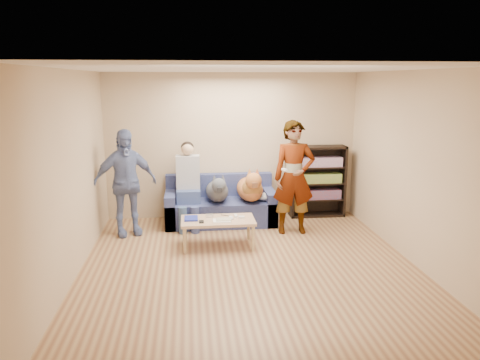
{
  "coord_description": "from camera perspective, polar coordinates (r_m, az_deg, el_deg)",
  "views": [
    {
      "loc": [
        -0.78,
        -5.83,
        2.47
      ],
      "look_at": [
        0.0,
        1.2,
        0.95
      ],
      "focal_mm": 35.0,
      "sensor_mm": 36.0,
      "label": 1
    }
  ],
  "objects": [
    {
      "name": "camera_silver",
      "position": [
        7.15,
        -3.73,
        -4.36
      ],
      "size": [
        0.11,
        0.06,
        0.05
      ],
      "primitive_type": "cube",
      "color": "silver",
      "rests_on": "coffee_table"
    },
    {
      "name": "ceiling",
      "position": [
        5.88,
        1.32,
        13.39
      ],
      "size": [
        5.0,
        5.0,
        0.0
      ],
      "primitive_type": "plane",
      "rotation": [
        3.14,
        0.0,
        0.0
      ],
      "color": "white",
      "rests_on": "ground"
    },
    {
      "name": "person_standing_left",
      "position": [
        7.68,
        -13.83,
        -0.32
      ],
      "size": [
        1.09,
        0.74,
        1.72
      ],
      "primitive_type": "imported",
      "rotation": [
        0.0,
        0.0,
        0.35
      ],
      "color": "#798CC2",
      "rests_on": "ground"
    },
    {
      "name": "bookshelf",
      "position": [
        8.67,
        9.4,
        0.05
      ],
      "size": [
        1.0,
        0.34,
        1.3
      ],
      "color": "black",
      "rests_on": "ground"
    },
    {
      "name": "controller_b",
      "position": [
        7.09,
        0.19,
        -4.55
      ],
      "size": [
        0.09,
        0.06,
        0.03
      ],
      "primitive_type": "cube",
      "color": "white",
      "rests_on": "coffee_table"
    },
    {
      "name": "magazine",
      "position": [
        6.97,
        -2.01,
        -4.81
      ],
      "size": [
        0.22,
        0.17,
        0.01
      ],
      "primitive_type": "cube",
      "color": "#BAB195",
      "rests_on": "coffee_table"
    },
    {
      "name": "sofa",
      "position": [
        8.24,
        -2.42,
        -3.29
      ],
      "size": [
        1.9,
        0.85,
        0.82
      ],
      "color": "#515B93",
      "rests_on": "ground"
    },
    {
      "name": "papers",
      "position": [
        6.95,
        -2.24,
        -4.97
      ],
      "size": [
        0.26,
        0.2,
        0.02
      ],
      "primitive_type": "cube",
      "color": "white",
      "rests_on": "coffee_table"
    },
    {
      "name": "dog_gray",
      "position": [
        7.97,
        -2.77,
        -1.28
      ],
      "size": [
        0.39,
        1.24,
        0.56
      ],
      "color": "#45484E",
      "rests_on": "sofa"
    },
    {
      "name": "wall_right",
      "position": [
        6.67,
        20.8,
        1.23
      ],
      "size": [
        0.0,
        5.0,
        5.0
      ],
      "primitive_type": "plane",
      "rotation": [
        1.57,
        0.0,
        -1.57
      ],
      "color": "tan",
      "rests_on": "ground"
    },
    {
      "name": "blanket",
      "position": [
        8.11,
        3.09,
        -2.02
      ],
      "size": [
        0.36,
        0.3,
        0.12
      ],
      "primitive_type": "ellipsoid",
      "color": "#A6A6AB",
      "rests_on": "sofa"
    },
    {
      "name": "headphone_cup_b",
      "position": [
        7.11,
        -1.13,
        -4.54
      ],
      "size": [
        0.07,
        0.07,
        0.02
      ],
      "primitive_type": "cylinder",
      "color": "white",
      "rests_on": "coffee_table"
    },
    {
      "name": "wall_back",
      "position": [
        8.45,
        -0.97,
        4.17
      ],
      "size": [
        4.5,
        0.0,
        4.5
      ],
      "primitive_type": "plane",
      "rotation": [
        1.57,
        0.0,
        0.0
      ],
      "color": "tan",
      "rests_on": "ground"
    },
    {
      "name": "controller_a",
      "position": [
        7.16,
        -0.52,
        -4.39
      ],
      "size": [
        0.04,
        0.13,
        0.03
      ],
      "primitive_type": "cube",
      "color": "white",
      "rests_on": "coffee_table"
    },
    {
      "name": "coffee_table",
      "position": [
        7.06,
        -2.7,
        -5.16
      ],
      "size": [
        1.1,
        0.6,
        0.42
      ],
      "color": "tan",
      "rests_on": "ground"
    },
    {
      "name": "wall_front",
      "position": [
        3.61,
        6.51,
        -6.85
      ],
      "size": [
        4.5,
        0.0,
        4.5
      ],
      "primitive_type": "plane",
      "rotation": [
        -1.57,
        0.0,
        0.0
      ],
      "color": "tan",
      "rests_on": "ground"
    },
    {
      "name": "pen_orange",
      "position": [
        6.89,
        -2.79,
        -5.16
      ],
      "size": [
        0.13,
        0.06,
        0.01
      ],
      "primitive_type": "cylinder",
      "rotation": [
        0.0,
        1.57,
        0.35
      ],
      "color": "orange",
      "rests_on": "coffee_table"
    },
    {
      "name": "notebook_blue",
      "position": [
        7.08,
        -5.98,
        -4.67
      ],
      "size": [
        0.2,
        0.26,
        0.03
      ],
      "primitive_type": "cube",
      "color": "#1B2999",
      "rests_on": "coffee_table"
    },
    {
      "name": "pen_black",
      "position": [
        7.22,
        -1.85,
        -4.33
      ],
      "size": [
        0.13,
        0.08,
        0.01
      ],
      "primitive_type": "cylinder",
      "rotation": [
        0.0,
        1.57,
        -0.52
      ],
      "color": "black",
      "rests_on": "coffee_table"
    },
    {
      "name": "ground",
      "position": [
        6.38,
        1.21,
        -10.66
      ],
      "size": [
        5.0,
        5.0,
        0.0
      ],
      "primitive_type": "plane",
      "color": "brown",
      "rests_on": "ground"
    },
    {
      "name": "held_controller",
      "position": [
        7.34,
        5.45,
        1.26
      ],
      "size": [
        0.08,
        0.13,
        0.03
      ],
      "primitive_type": "cube",
      "rotation": [
        0.0,
        0.0,
        0.33
      ],
      "color": "white",
      "rests_on": "person_standing_right"
    },
    {
      "name": "wall_left",
      "position": [
        6.13,
        -20.1,
        0.37
      ],
      "size": [
        0.0,
        5.0,
        5.0
      ],
      "primitive_type": "plane",
      "rotation": [
        1.57,
        0.0,
        1.57
      ],
      "color": "tan",
      "rests_on": "ground"
    },
    {
      "name": "person_standing_right",
      "position": [
        7.6,
        6.59,
        0.3
      ],
      "size": [
        0.68,
        0.46,
        1.84
      ],
      "primitive_type": "imported",
      "rotation": [
        0.0,
        0.0,
        -0.02
      ],
      "color": "gray",
      "rests_on": "ground"
    },
    {
      "name": "dog_tan",
      "position": [
        8.01,
        1.29,
        -0.97
      ],
      "size": [
        0.44,
        1.18,
        0.64
      ],
      "color": "#BA6538",
      "rests_on": "sofa"
    },
    {
      "name": "headphone_cup_a",
      "position": [
        7.04,
        -1.07,
        -4.72
      ],
      "size": [
        0.07,
        0.07,
        0.02
      ],
      "primitive_type": "cylinder",
      "color": "silver",
      "rests_on": "coffee_table"
    },
    {
      "name": "wallet",
      "position": [
        6.92,
        -4.72,
        -5.09
      ],
      "size": [
        0.07,
        0.12,
        0.02
      ],
      "primitive_type": "cube",
      "color": "black",
      "rests_on": "coffee_table"
    },
    {
      "name": "person_seated",
      "position": [
        7.98,
        -6.34,
        -0.22
      ],
      "size": [
        0.4,
        0.73,
        1.47
      ],
      "color": "#425791",
      "rests_on": "sofa"
    }
  ]
}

